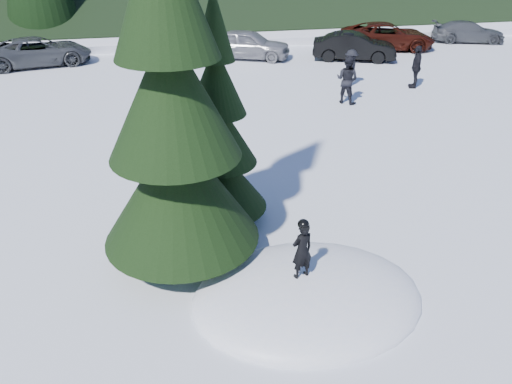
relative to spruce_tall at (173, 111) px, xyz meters
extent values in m
plane|color=white|center=(2.20, -1.80, -3.32)|extent=(200.00, 200.00, 0.00)
ellipsoid|color=white|center=(2.20, -1.80, -3.32)|extent=(4.48, 3.52, 0.96)
cylinder|color=black|center=(0.00, 0.00, -2.62)|extent=(0.38, 0.38, 1.40)
cone|color=black|center=(0.00, 0.00, -1.53)|extent=(3.20, 3.20, 2.46)
cone|color=black|center=(0.00, 0.00, 0.33)|extent=(2.54, 2.54, 2.46)
cylinder|color=black|center=(1.00, 1.40, -2.82)|extent=(0.26, 0.26, 1.00)
cone|color=black|center=(1.00, 1.40, -2.16)|extent=(2.20, 2.20, 1.52)
cone|color=black|center=(1.00, 1.40, -1.01)|extent=(1.75, 1.75, 1.52)
cone|color=black|center=(1.00, 1.40, 0.14)|extent=(1.29, 1.29, 1.52)
cone|color=black|center=(1.00, 1.40, 1.29)|extent=(0.84, 0.84, 1.52)
imported|color=black|center=(2.08, -1.71, -2.26)|extent=(0.49, 0.39, 1.17)
imported|color=black|center=(7.22, 9.35, -2.38)|extent=(1.15, 1.15, 1.88)
imported|color=black|center=(10.93, 10.76, -2.41)|extent=(0.81, 1.15, 1.81)
imported|color=black|center=(8.26, 11.59, -2.53)|extent=(1.02, 1.18, 1.58)
imported|color=#43464A|center=(-5.77, 18.28, -2.62)|extent=(5.40, 3.32, 1.40)
imported|color=black|center=(0.63, 19.34, -2.68)|extent=(4.66, 2.48, 1.29)
imported|color=gray|center=(4.83, 17.52, -2.56)|extent=(4.77, 3.42, 1.51)
imported|color=black|center=(10.21, 16.03, -2.61)|extent=(4.53, 2.88, 1.41)
imported|color=#330F09|center=(13.04, 18.15, -2.59)|extent=(5.74, 3.78, 1.47)
imported|color=#46494D|center=(18.72, 18.93, -2.71)|extent=(4.53, 2.89, 1.22)
camera|label=1|loc=(-0.31, -8.93, 3.02)|focal=35.00mm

